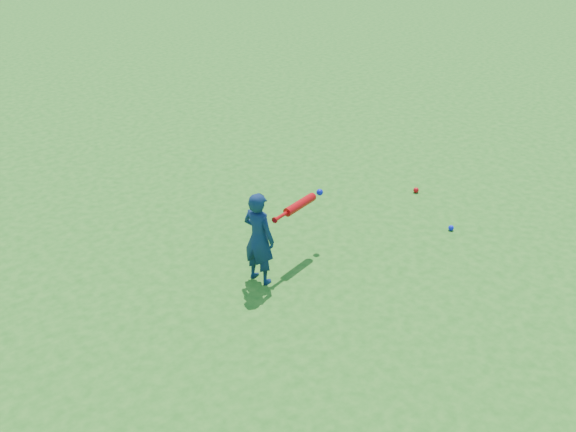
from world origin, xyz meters
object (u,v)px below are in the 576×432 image
at_px(child, 259,238).
at_px(bat_swing, 302,203).
at_px(ground_ball_red, 416,190).
at_px(ground_ball_blue, 451,228).

height_order(child, bat_swing, child).
height_order(ground_ball_red, ground_ball_blue, ground_ball_red).
distance_m(child, ground_ball_red, 2.98).
relative_size(ground_ball_red, ground_ball_blue, 1.10).
height_order(ground_ball_red, bat_swing, bat_swing).
bearing_deg(child, ground_ball_blue, -117.17).
xyz_separation_m(ground_ball_red, ground_ball_blue, (-0.47, -0.96, -0.00)).
xyz_separation_m(child, ground_ball_blue, (2.45, -0.62, -0.48)).
xyz_separation_m(ground_ball_blue, bat_swing, (-1.78, 0.73, 0.63)).
relative_size(ground_ball_blue, bat_swing, 0.08).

